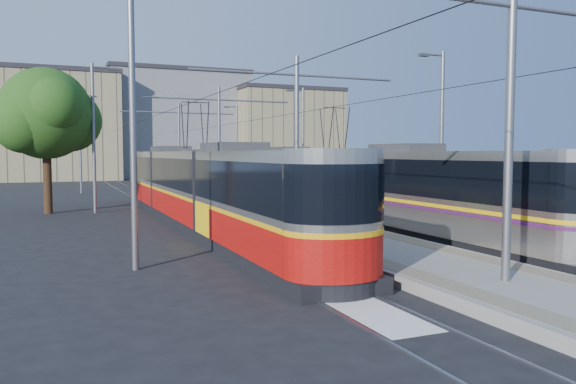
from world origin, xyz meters
name	(u,v)px	position (x,y,z in m)	size (l,w,h in m)	color
ground	(405,262)	(0.00, 0.00, 0.00)	(160.00, 160.00, 0.00)	black
platform	(234,207)	(0.00, 17.00, 0.15)	(4.00, 50.00, 0.30)	gray
tactile_strip_left	(209,205)	(-1.45, 17.00, 0.30)	(0.70, 50.00, 0.01)	gray
tactile_strip_right	(258,203)	(1.45, 17.00, 0.30)	(0.70, 50.00, 0.01)	gray
rails	(234,209)	(0.00, 17.00, 0.02)	(8.71, 70.00, 0.03)	gray
track_arrow	(346,299)	(-3.60, -3.00, 0.01)	(1.20, 5.00, 0.01)	silver
tram_left	(196,187)	(-3.60, 11.19, 1.71)	(2.43, 29.03, 5.50)	black
tram_right	(334,180)	(3.60, 11.48, 1.86)	(2.43, 31.00, 5.50)	black
catenary	(250,128)	(0.00, 14.15, 4.52)	(9.20, 70.00, 7.00)	slate
street_lamps	(215,138)	(0.00, 21.00, 4.18)	(15.18, 38.22, 8.00)	slate
shelter	(239,182)	(-0.18, 15.54, 1.64)	(0.83, 1.22, 2.56)	black
tree	(52,116)	(-9.52, 18.84, 5.22)	(5.31, 4.91, 7.72)	#382314
building_left	(48,126)	(-10.00, 60.00, 6.48)	(16.32, 12.24, 12.94)	gray
building_centre	(174,125)	(6.00, 64.00, 7.09)	(18.36, 14.28, 14.17)	gray
building_right	(284,133)	(20.00, 58.00, 5.99)	(14.28, 10.20, 11.95)	gray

